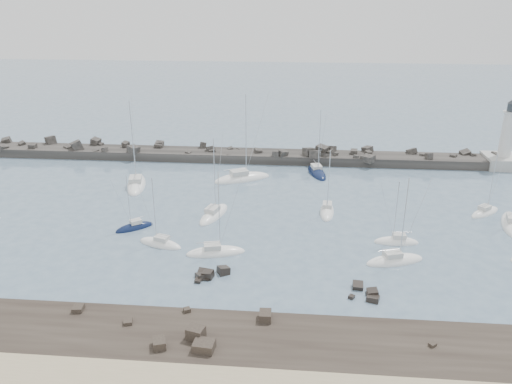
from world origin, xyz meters
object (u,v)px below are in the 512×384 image
sailboat_12 (485,213)px  sailboat_4 (242,179)px  sailboat_9 (396,242)px  sailboat_13 (215,253)px  sailboat_1 (136,185)px  sailboat_2 (135,228)px  sailboat_3 (214,215)px  sailboat_7 (395,261)px  sailboat_10 (512,225)px  lighthouse (504,152)px  sailboat_8 (317,173)px  sailboat_6 (327,212)px  sailboat_5 (160,244)px

sailboat_12 → sailboat_4: bearing=163.3°
sailboat_9 → sailboat_13: 25.40m
sailboat_1 → sailboat_2: 18.16m
sailboat_3 → sailboat_7: size_ratio=1.07×
sailboat_4 → sailboat_12: size_ratio=1.63×
sailboat_2 → sailboat_4: (13.60, 22.22, 0.02)m
sailboat_7 → sailboat_10: size_ratio=0.86×
sailboat_1 → sailboat_13: 30.31m
sailboat_2 → sailboat_9: size_ratio=0.93×
lighthouse → sailboat_8: 38.18m
lighthouse → sailboat_1: sailboat_1 is taller
lighthouse → sailboat_6: lighthouse is taller
sailboat_2 → sailboat_8: (27.77, 26.98, 0.00)m
sailboat_1 → sailboat_13: size_ratio=1.32×
sailboat_4 → sailboat_10: 45.92m
sailboat_1 → lighthouse: bearing=13.5°
sailboat_9 → sailboat_12: size_ratio=0.95×
sailboat_4 → sailboat_5: (-8.37, -27.00, -0.02)m
sailboat_9 → sailboat_7: bearing=-102.0°
sailboat_9 → sailboat_13: (-24.85, -5.25, -0.01)m
sailboat_3 → sailboat_5: (-5.80, -10.34, -0.01)m
sailboat_6 → sailboat_9: 13.41m
sailboat_3 → sailboat_6: (17.86, 2.78, 0.00)m
lighthouse → sailboat_10: (-8.61, -28.38, -2.94)m
sailboat_4 → sailboat_12: bearing=-16.7°
sailboat_4 → sailboat_13: 28.83m
sailboat_3 → sailboat_13: bearing=-79.4°
sailboat_1 → sailboat_2: sailboat_1 is taller
lighthouse → sailboat_12: lighthouse is taller
sailboat_8 → sailboat_10: (28.74, -21.09, 0.01)m
sailboat_4 → sailboat_13: bearing=-90.6°
sailboat_10 → sailboat_12: 4.95m
sailboat_8 → sailboat_9: 30.18m
lighthouse → sailboat_13: 66.07m
sailboat_10 → sailboat_12: size_ratio=1.39×
sailboat_6 → sailboat_7: (8.10, -15.15, -0.00)m
sailboat_3 → sailboat_10: sailboat_10 is taller
sailboat_7 → sailboat_12: (16.95, 16.93, -0.00)m
sailboat_5 → sailboat_12: (48.72, 14.90, 0.00)m
sailboat_6 → sailboat_13: bearing=-136.2°
sailboat_12 → sailboat_3: bearing=-173.9°
lighthouse → sailboat_13: bearing=-141.7°
sailboat_4 → sailboat_5: size_ratio=1.63×
sailboat_8 → sailboat_13: bearing=-113.3°
lighthouse → sailboat_10: 29.81m
sailboat_8 → sailboat_9: (10.38, -28.34, 0.00)m
sailboat_2 → sailboat_4: size_ratio=0.54×
lighthouse → sailboat_12: 26.77m
lighthouse → sailboat_6: size_ratio=1.27×
sailboat_12 → sailboat_2: bearing=-169.4°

